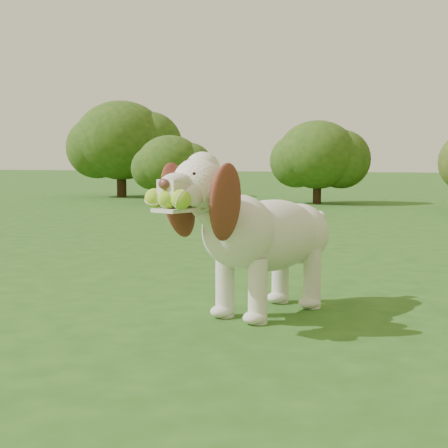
% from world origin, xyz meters
% --- Properties ---
extents(ground, '(80.00, 80.00, 0.00)m').
position_xyz_m(ground, '(0.00, 0.00, 0.00)').
color(ground, '#234E16').
rests_on(ground, ground).
extents(dog, '(0.74, 1.26, 0.84)m').
position_xyz_m(dog, '(0.00, 0.14, 0.45)').
color(dog, silver).
rests_on(dog, ground).
extents(shrub_a, '(1.20, 1.20, 1.24)m').
position_xyz_m(shrub_a, '(-4.27, 8.26, 0.73)').
color(shrub_a, '#382314').
rests_on(shrub_a, ground).
extents(shrub_e, '(1.97, 1.97, 2.04)m').
position_xyz_m(shrub_e, '(-6.12, 9.81, 1.20)').
color(shrub_e, '#382314').
rests_on(shrub_e, ground).
extents(shrub_b, '(1.45, 1.45, 1.50)m').
position_xyz_m(shrub_b, '(-1.70, 9.06, 0.88)').
color(shrub_b, '#382314').
rests_on(shrub_b, ground).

